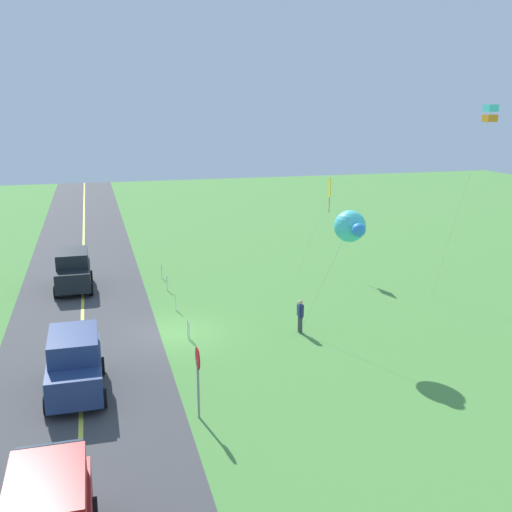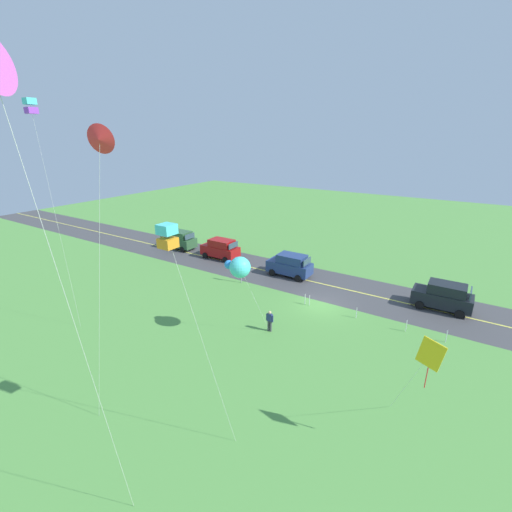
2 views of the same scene
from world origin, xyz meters
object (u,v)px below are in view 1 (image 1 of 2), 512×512
(stop_sign, at_px, (198,369))
(person_adult_near, at_px, (300,315))
(kite_yellow_high, at_px, (329,189))
(car_suv_foreground, at_px, (75,363))
(car_parked_west_near, at_px, (73,270))
(kite_red_low, at_px, (350,226))
(kite_blue_mid, at_px, (490,114))

(stop_sign, relative_size, person_adult_near, 1.60)
(person_adult_near, bearing_deg, kite_yellow_high, -127.56)
(car_suv_foreground, relative_size, stop_sign, 1.72)
(car_suv_foreground, bearing_deg, car_parked_west_near, -178.68)
(car_parked_west_near, relative_size, stop_sign, 1.72)
(kite_red_low, xyz_separation_m, kite_yellow_high, (-11.78, 3.79, -0.03))
(stop_sign, distance_m, kite_red_low, 10.01)
(stop_sign, height_order, kite_blue_mid, kite_blue_mid)
(car_parked_west_near, xyz_separation_m, person_adult_near, (10.06, 10.36, -0.29))
(car_suv_foreground, relative_size, person_adult_near, 2.75)
(kite_yellow_high, bearing_deg, kite_red_low, -17.84)
(stop_sign, bearing_deg, car_suv_foreground, -127.47)
(car_parked_west_near, height_order, kite_red_low, kite_red_low)
(kite_red_low, height_order, kite_blue_mid, kite_blue_mid)
(stop_sign, bearing_deg, kite_red_low, 124.42)
(kite_blue_mid, bearing_deg, person_adult_near, -79.80)
(kite_red_low, distance_m, kite_blue_mid, 10.58)
(car_suv_foreground, xyz_separation_m, stop_sign, (3.11, 4.06, 0.65))
(person_adult_near, height_order, kite_blue_mid, kite_blue_mid)
(kite_yellow_high, bearing_deg, stop_sign, -34.03)
(kite_red_low, distance_m, kite_yellow_high, 12.38)
(kite_blue_mid, height_order, kite_yellow_high, kite_blue_mid)
(kite_blue_mid, bearing_deg, stop_sign, -62.80)
(kite_red_low, bearing_deg, car_suv_foreground, -79.46)
(car_parked_west_near, height_order, person_adult_near, car_parked_west_near)
(car_suv_foreground, bearing_deg, stop_sign, 52.53)
(car_parked_west_near, distance_m, kite_yellow_high, 16.43)
(car_parked_west_near, bearing_deg, car_suv_foreground, 1.32)
(stop_sign, xyz_separation_m, kite_red_low, (-5.31, 7.75, 3.44))
(car_parked_west_near, relative_size, kite_red_low, 0.74)
(car_parked_west_near, xyz_separation_m, stop_sign, (16.70, 4.38, 0.65))
(car_suv_foreground, distance_m, kite_red_low, 12.69)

